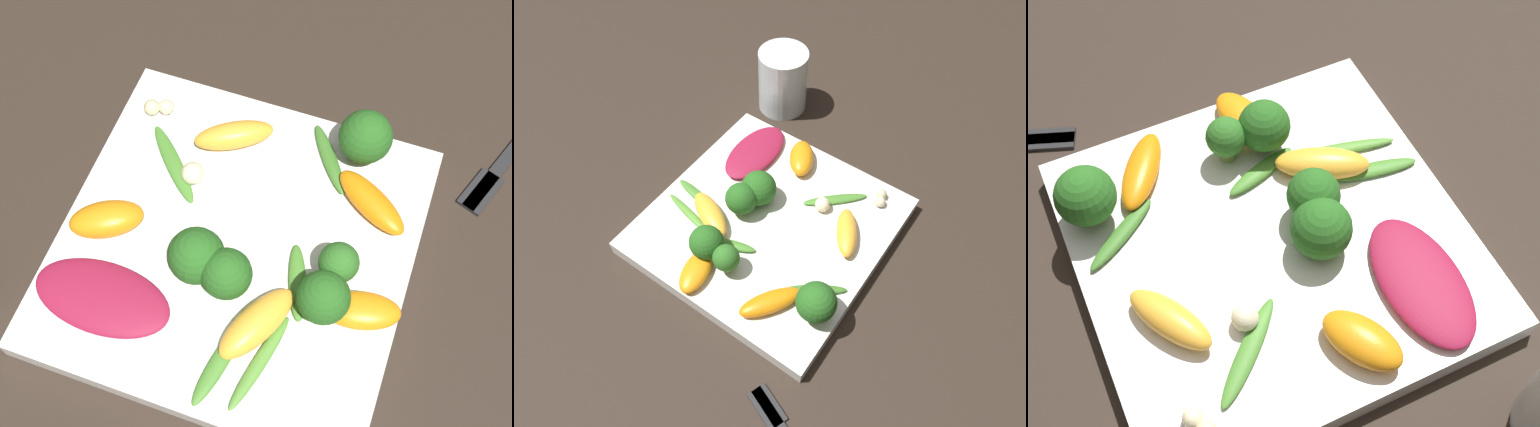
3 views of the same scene
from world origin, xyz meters
TOP-DOWN VIEW (x-y plane):
  - ground_plane at (0.00, 0.00)m, footprint 2.40×2.40m
  - plate at (0.00, 0.00)m, footprint 0.27×0.27m
  - drinking_glass at (-0.20, -0.11)m, footprint 0.07×0.07m
  - radicchio_leaf_0 at (-0.08, -0.08)m, footprint 0.11×0.06m
  - orange_segment_0 at (-0.03, 0.09)m, footprint 0.07×0.05m
  - orange_segment_1 at (0.04, -0.06)m, footprint 0.05×0.07m
  - orange_segment_2 at (-0.10, -0.02)m, footprint 0.07×0.06m
  - orange_segment_3 at (0.09, 0.06)m, footprint 0.07×0.06m
  - orange_segment_4 at (0.11, -0.02)m, footprint 0.06×0.04m
  - broccoli_floret_0 at (0.08, -0.00)m, footprint 0.03×0.03m
  - broccoli_floret_1 at (-0.02, -0.03)m, footprint 0.04×0.04m
  - broccoli_floret_2 at (0.07, 0.11)m, footprint 0.04×0.04m
  - broccoli_floret_3 at (0.08, -0.03)m, footprint 0.04×0.04m
  - broccoli_floret_4 at (0.01, -0.04)m, footprint 0.04×0.04m
  - arugula_sprig_0 at (0.06, -0.02)m, footprint 0.03×0.06m
  - arugula_sprig_1 at (0.02, -0.09)m, footprint 0.03×0.07m
  - arugula_sprig_2 at (0.05, -0.08)m, footprint 0.03×0.08m
  - arugula_sprig_3 at (0.05, 0.10)m, footprint 0.05×0.06m
  - arugula_sprig_4 at (-0.07, 0.05)m, footprint 0.06×0.07m
  - macadamia_nut_0 at (-0.10, 0.10)m, footprint 0.01×0.01m
  - macadamia_nut_1 at (-0.11, 0.09)m, footprint 0.01×0.01m
  - macadamia_nut_2 at (-0.05, 0.04)m, footprint 0.02×0.02m

SIDE VIEW (x-z plane):
  - ground_plane at x=0.00m, z-range 0.00..0.00m
  - plate at x=0.00m, z-range 0.00..0.02m
  - arugula_sprig_2 at x=0.05m, z-range 0.02..0.03m
  - arugula_sprig_1 at x=0.02m, z-range 0.02..0.03m
  - arugula_sprig_4 at x=-0.07m, z-range 0.02..0.03m
  - arugula_sprig_3 at x=0.05m, z-range 0.02..0.03m
  - arugula_sprig_0 at x=0.06m, z-range 0.02..0.03m
  - radicchio_leaf_0 at x=-0.08m, z-range 0.02..0.03m
  - macadamia_nut_0 at x=-0.10m, z-range 0.02..0.03m
  - macadamia_nut_1 at x=-0.11m, z-range 0.02..0.03m
  - orange_segment_4 at x=0.11m, z-range 0.02..0.04m
  - orange_segment_3 at x=0.09m, z-range 0.02..0.04m
  - macadamia_nut_2 at x=-0.05m, z-range 0.02..0.04m
  - orange_segment_1 at x=0.04m, z-range 0.02..0.04m
  - orange_segment_0 at x=-0.03m, z-range 0.02..0.04m
  - orange_segment_2 at x=-0.10m, z-range 0.02..0.04m
  - broccoli_floret_1 at x=-0.02m, z-range 0.02..0.06m
  - broccoli_floret_0 at x=0.08m, z-range 0.02..0.06m
  - broccoli_floret_4 at x=0.01m, z-range 0.02..0.07m
  - broccoli_floret_3 at x=0.08m, z-range 0.02..0.07m
  - drinking_glass at x=-0.20m, z-range 0.00..0.09m
  - broccoli_floret_2 at x=0.07m, z-range 0.02..0.07m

